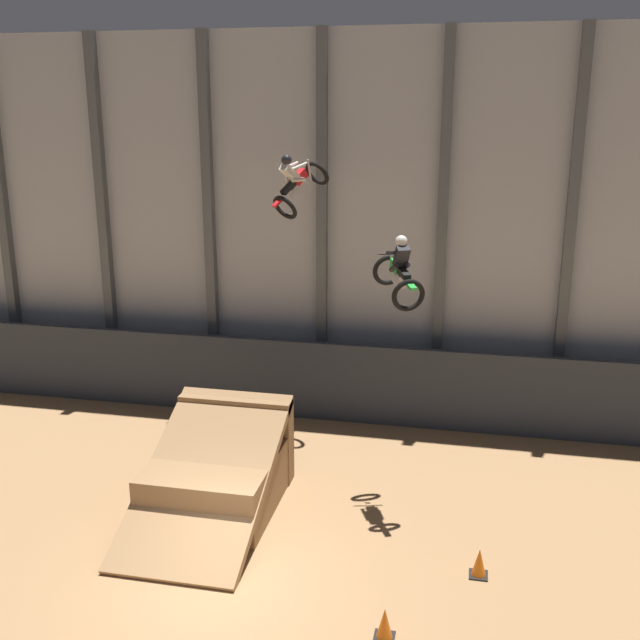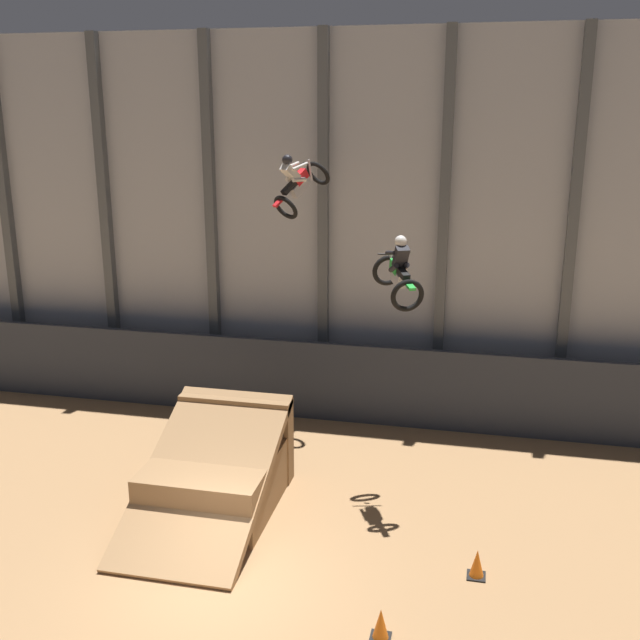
{
  "view_description": "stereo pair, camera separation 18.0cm",
  "coord_description": "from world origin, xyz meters",
  "px_view_note": "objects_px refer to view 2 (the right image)",
  "views": [
    {
      "loc": [
        4.33,
        -11.56,
        8.73
      ],
      "look_at": [
        0.77,
        5.29,
        3.83
      ],
      "focal_mm": 42.0,
      "sensor_mm": 36.0,
      "label": 1
    },
    {
      "loc": [
        4.51,
        -11.52,
        8.73
      ],
      "look_at": [
        0.77,
        5.29,
        3.83
      ],
      "focal_mm": 42.0,
      "sensor_mm": 36.0,
      "label": 2
    }
  ],
  "objects_px": {
    "rider_bike_right_air": "(398,273)",
    "rider_bike_left_air": "(298,183)",
    "traffic_cone_arena_edge": "(477,564)",
    "dirt_ramp": "(219,471)",
    "traffic_cone_near_ramp": "(381,624)"
  },
  "relations": [
    {
      "from": "dirt_ramp",
      "to": "traffic_cone_arena_edge",
      "type": "xyz_separation_m",
      "value": [
        5.84,
        -1.69,
        -0.48
      ]
    },
    {
      "from": "dirt_ramp",
      "to": "traffic_cone_arena_edge",
      "type": "relative_size",
      "value": 8.22
    },
    {
      "from": "traffic_cone_near_ramp",
      "to": "rider_bike_left_air",
      "type": "bearing_deg",
      "value": 113.16
    },
    {
      "from": "rider_bike_right_air",
      "to": "traffic_cone_arena_edge",
      "type": "distance_m",
      "value": 6.12
    },
    {
      "from": "rider_bike_right_air",
      "to": "rider_bike_left_air",
      "type": "bearing_deg",
      "value": 110.46
    },
    {
      "from": "dirt_ramp",
      "to": "traffic_cone_near_ramp",
      "type": "distance_m",
      "value": 5.76
    },
    {
      "from": "rider_bike_left_air",
      "to": "traffic_cone_arena_edge",
      "type": "xyz_separation_m",
      "value": [
        4.96,
        -5.8,
        -6.59
      ]
    },
    {
      "from": "rider_bike_left_air",
      "to": "traffic_cone_arena_edge",
      "type": "height_order",
      "value": "rider_bike_left_air"
    },
    {
      "from": "rider_bike_left_air",
      "to": "traffic_cone_near_ramp",
      "type": "relative_size",
      "value": 3.09
    },
    {
      "from": "rider_bike_left_air",
      "to": "rider_bike_right_air",
      "type": "height_order",
      "value": "rider_bike_left_air"
    },
    {
      "from": "rider_bike_left_air",
      "to": "rider_bike_right_air",
      "type": "xyz_separation_m",
      "value": [
        2.96,
        -2.92,
        -1.58
      ]
    },
    {
      "from": "dirt_ramp",
      "to": "rider_bike_right_air",
      "type": "xyz_separation_m",
      "value": [
        3.83,
        1.19,
        4.54
      ]
    },
    {
      "from": "dirt_ramp",
      "to": "rider_bike_right_air",
      "type": "bearing_deg",
      "value": 17.31
    },
    {
      "from": "rider_bike_right_air",
      "to": "traffic_cone_arena_edge",
      "type": "height_order",
      "value": "rider_bike_right_air"
    },
    {
      "from": "dirt_ramp",
      "to": "traffic_cone_arena_edge",
      "type": "bearing_deg",
      "value": -16.12
    }
  ]
}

